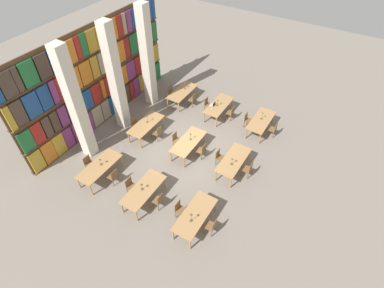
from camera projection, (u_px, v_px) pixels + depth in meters
The scene contains 42 objects.
ground_plane at pixel (188, 152), 15.77m from camera, with size 40.00×40.00×0.00m, color gray.
bookshelf_bank at pixel (99, 78), 16.02m from camera, with size 10.55×0.35×5.50m.
pillar_left at pixel (76, 106), 13.66m from camera, with size 0.57×0.57×6.00m.
pillar_center at pixel (115, 79), 15.30m from camera, with size 0.57×0.57×6.00m.
pillar_right at pixel (147, 58), 16.93m from camera, with size 0.57×0.57×6.00m.
reading_table_0 at pixel (195, 215), 12.19m from camera, with size 2.25×0.95×0.76m.
chair_0 at pixel (212, 226), 12.07m from camera, with size 0.42×0.40×0.88m.
chair_1 at pixel (180, 209), 12.64m from camera, with size 0.42×0.40×0.88m.
desk_lamp_0 at pixel (191, 216), 11.69m from camera, with size 0.14×0.14×0.49m.
reading_table_1 at pixel (233, 161), 14.37m from camera, with size 2.25×0.95×0.76m.
chair_2 at pixel (248, 169), 14.26m from camera, with size 0.42×0.40×0.88m.
chair_3 at pixel (220, 157), 14.83m from camera, with size 0.42×0.40×0.88m.
desk_lamp_1 at pixel (232, 160), 13.91m from camera, with size 0.14×0.14×0.41m.
reading_table_2 at pixel (261, 121), 16.51m from camera, with size 2.25×0.95×0.76m.
chair_4 at pixel (273, 129), 16.35m from camera, with size 0.42×0.40×0.88m.
chair_5 at pixel (248, 120), 16.92m from camera, with size 0.42×0.40×0.88m.
desk_lamp_2 at pixel (262, 114), 16.31m from camera, with size 0.14×0.14×0.46m.
reading_table_3 at pixel (144, 190), 13.10m from camera, with size 2.25×0.95×0.76m.
chair_6 at pixel (158, 200), 12.97m from camera, with size 0.42×0.40×0.88m.
chair_7 at pixel (131, 186), 13.54m from camera, with size 0.42×0.40×0.88m.
desk_lamp_3 at pixel (142, 186), 12.86m from camera, with size 0.14×0.14×0.39m.
reading_table_4 at pixel (188, 142), 15.29m from camera, with size 2.25×0.95×0.76m.
chair_8 at pixel (202, 150), 15.17m from camera, with size 0.42×0.40×0.88m.
chair_9 at pixel (177, 140), 15.74m from camera, with size 0.42×0.40×0.88m.
desk_lamp_4 at pixel (191, 135), 15.14m from camera, with size 0.14×0.14×0.42m.
reading_table_5 at pixel (219, 106), 17.51m from camera, with size 2.25×0.95×0.76m.
chair_10 at pixel (231, 112), 17.40m from camera, with size 0.42×0.40×0.88m.
chair_11 at pixel (208, 104), 17.97m from camera, with size 0.42×0.40×0.88m.
desk_lamp_5 at pixel (218, 101), 17.21m from camera, with size 0.14×0.14×0.43m.
laptop at pixel (213, 105), 17.40m from camera, with size 0.32×0.22×0.21m.
reading_table_6 at pixel (100, 167), 14.07m from camera, with size 2.25×0.95×0.76m.
chair_12 at pixel (113, 176), 13.95m from camera, with size 0.42×0.40×0.88m.
chair_13 at pixel (89, 163), 14.52m from camera, with size 0.42×0.40×0.88m.
desk_lamp_6 at pixel (100, 161), 13.91m from camera, with size 0.14×0.14×0.39m.
reading_table_7 at pixel (146, 125), 16.27m from camera, with size 2.25×0.95×0.76m.
chair_14 at pixel (158, 133), 16.13m from camera, with size 0.42×0.40×0.88m.
chair_15 at pixel (136, 123), 16.70m from camera, with size 0.42×0.40×0.88m.
desk_lamp_7 at pixel (147, 118), 16.11m from camera, with size 0.14×0.14×0.46m.
reading_table_8 at pixel (182, 92), 18.51m from camera, with size 2.25×0.95×0.76m.
chair_16 at pixel (192, 99), 18.34m from camera, with size 0.42×0.40×0.88m.
chair_17 at pixel (172, 92), 18.91m from camera, with size 0.42×0.40×0.88m.
desk_lamp_8 at pixel (185, 85), 18.48m from camera, with size 0.14×0.14×0.41m.
Camera 1 is at (-9.34, -5.93, 11.24)m, focal length 28.00 mm.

